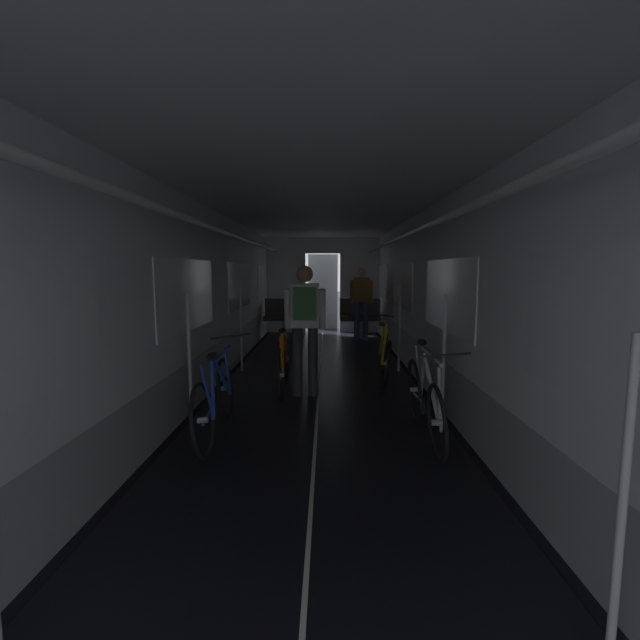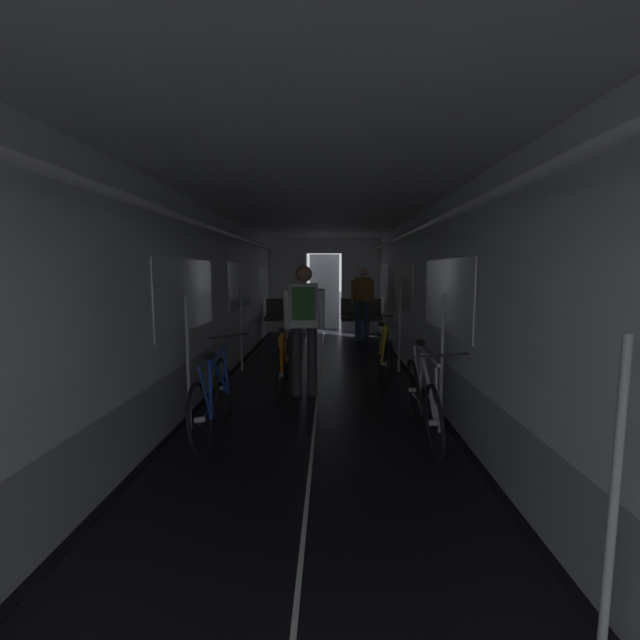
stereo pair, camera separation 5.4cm
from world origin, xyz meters
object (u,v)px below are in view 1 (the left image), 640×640
person_cyclist_aisle (305,319)px  bicycle_silver (425,399)px  bench_seat_far_left (285,314)px  bicycle_yellow (385,353)px  bicycle_blue (216,398)px  person_standing_near_bench (361,299)px  bench_seat_far_right (360,315)px  bicycle_orange_in_aisle (283,363)px

person_cyclist_aisle → bicycle_silver: bearing=-47.5°
bench_seat_far_left → bicycle_yellow: bicycle_yellow is taller
bicycle_blue → person_standing_near_bench: person_standing_near_bench is taller
bench_seat_far_right → bicycle_blue: (-1.88, -6.09, -0.19)m
bench_seat_far_left → bicycle_yellow: bearing=-63.7°
bicycle_silver → bicycle_orange_in_aisle: bicycle_silver is taller
bench_seat_far_left → person_cyclist_aisle: size_ratio=0.58×
bench_seat_far_left → bicycle_blue: 6.10m
bench_seat_far_left → bicycle_blue: same height
bench_seat_far_right → person_standing_near_bench: size_ratio=0.58×
person_standing_near_bench → bicycle_orange_in_aisle: bearing=-108.5°
person_cyclist_aisle → bench_seat_far_right: bearing=77.3°
bicycle_orange_in_aisle → bicycle_yellow: bearing=24.9°
bench_seat_far_left → person_cyclist_aisle: 4.84m
bicycle_silver → bicycle_yellow: bicycle_yellow is taller
person_cyclist_aisle → bench_seat_far_left: bearing=98.7°
bicycle_silver → person_cyclist_aisle: (-1.23, 1.35, 0.63)m
bicycle_blue → bicycle_yellow: bearing=49.2°
bicycle_silver → person_standing_near_bench: (-0.16, 5.73, 0.59)m
bench_seat_far_left → bicycle_yellow: size_ratio=0.58×
bicycle_silver → bicycle_blue: bicycle_blue is taller
person_cyclist_aisle → person_standing_near_bench: size_ratio=1.00×
bicycle_silver → bench_seat_far_left: bearing=107.8°
bench_seat_far_left → bicycle_blue: bearing=-90.8°
bench_seat_far_left → person_cyclist_aisle: bearing=-81.3°
person_cyclist_aisle → bicycle_orange_in_aisle: bearing=139.0°
bench_seat_far_right → bicycle_silver: size_ratio=0.58×
bench_seat_far_right → bicycle_yellow: 3.82m
person_standing_near_bench → bicycle_silver: bearing=-88.4°
bench_seat_far_left → bicycle_silver: 6.42m
bicycle_blue → person_standing_near_bench: 6.05m
bench_seat_far_right → bicycle_orange_in_aisle: (-1.38, -4.49, -0.18)m
bench_seat_far_left → bench_seat_far_right: same height
bicycle_blue → person_cyclist_aisle: 1.69m
person_cyclist_aisle → person_standing_near_bench: bearing=76.3°
person_standing_near_bench → person_cyclist_aisle: bearing=-103.7°
bicycle_blue → person_cyclist_aisle: size_ratio=1.01×
bicycle_silver → person_cyclist_aisle: person_cyclist_aisle is taller
bench_seat_far_left → person_standing_near_bench: person_standing_near_bench is taller
bench_seat_far_left → person_standing_near_bench: bearing=-11.8°
bench_seat_far_right → bicycle_blue: size_ratio=0.58×
person_cyclist_aisle → bicycle_orange_in_aisle: size_ratio=1.00×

